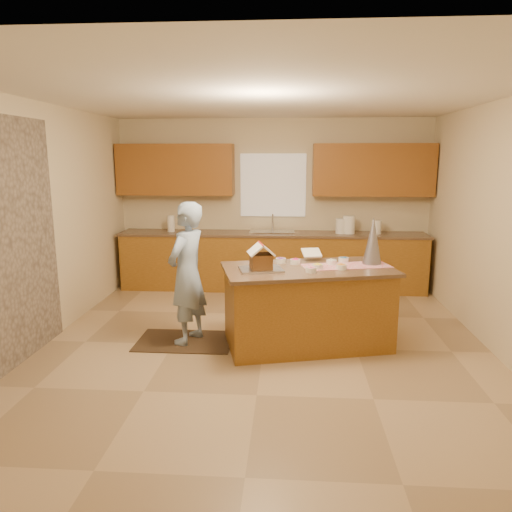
% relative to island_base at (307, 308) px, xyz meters
% --- Properties ---
extents(floor, '(5.50, 5.50, 0.00)m').
position_rel_island_base_xyz_m(floor, '(-0.48, -0.09, -0.43)').
color(floor, tan).
rests_on(floor, ground).
extents(ceiling, '(5.50, 5.50, 0.00)m').
position_rel_island_base_xyz_m(ceiling, '(-0.48, -0.09, 2.27)').
color(ceiling, silver).
rests_on(ceiling, floor).
extents(wall_back, '(5.50, 5.50, 0.00)m').
position_rel_island_base_xyz_m(wall_back, '(-0.48, 2.66, 0.92)').
color(wall_back, beige).
rests_on(wall_back, floor).
extents(wall_front, '(5.50, 5.50, 0.00)m').
position_rel_island_base_xyz_m(wall_front, '(-0.48, -2.84, 0.92)').
color(wall_front, beige).
rests_on(wall_front, floor).
extents(wall_left, '(5.50, 5.50, 0.00)m').
position_rel_island_base_xyz_m(wall_left, '(-2.98, -0.09, 0.92)').
color(wall_left, beige).
rests_on(wall_left, floor).
extents(wall_right, '(5.50, 5.50, 0.00)m').
position_rel_island_base_xyz_m(wall_right, '(2.02, -0.09, 0.92)').
color(wall_right, beige).
rests_on(wall_right, floor).
extents(window_curtain, '(1.05, 0.03, 1.00)m').
position_rel_island_base_xyz_m(window_curtain, '(-0.48, 2.63, 1.22)').
color(window_curtain, white).
rests_on(window_curtain, wall_back).
extents(back_counter_base, '(4.80, 0.60, 0.88)m').
position_rel_island_base_xyz_m(back_counter_base, '(-0.48, 2.36, 0.01)').
color(back_counter_base, '#945D1E').
rests_on(back_counter_base, floor).
extents(back_counter_top, '(4.85, 0.63, 0.04)m').
position_rel_island_base_xyz_m(back_counter_top, '(-0.48, 2.36, 0.47)').
color(back_counter_top, brown).
rests_on(back_counter_top, back_counter_base).
extents(upper_cabinet_left, '(1.85, 0.35, 0.80)m').
position_rel_island_base_xyz_m(upper_cabinet_left, '(-2.03, 2.48, 1.47)').
color(upper_cabinet_left, '#995620').
rests_on(upper_cabinet_left, wall_back).
extents(upper_cabinet_right, '(1.85, 0.35, 0.80)m').
position_rel_island_base_xyz_m(upper_cabinet_right, '(1.07, 2.48, 1.47)').
color(upper_cabinet_right, '#995620').
rests_on(upper_cabinet_right, wall_back).
extents(sink, '(0.70, 0.45, 0.12)m').
position_rel_island_base_xyz_m(sink, '(-0.48, 2.36, 0.46)').
color(sink, silver).
rests_on(sink, back_counter_top).
extents(faucet, '(0.03, 0.03, 0.28)m').
position_rel_island_base_xyz_m(faucet, '(-0.48, 2.54, 0.63)').
color(faucet, silver).
rests_on(faucet, back_counter_top).
extents(island_base, '(1.92, 1.28, 0.86)m').
position_rel_island_base_xyz_m(island_base, '(0.00, 0.00, 0.00)').
color(island_base, '#945D1E').
rests_on(island_base, floor).
extents(island_top, '(2.02, 1.38, 0.04)m').
position_rel_island_base_xyz_m(island_top, '(-0.00, 0.00, 0.45)').
color(island_top, brown).
rests_on(island_top, island_base).
extents(table_runner, '(1.03, 0.58, 0.01)m').
position_rel_island_base_xyz_m(table_runner, '(0.43, 0.11, 0.47)').
color(table_runner, '#B10C29').
rests_on(table_runner, island_top).
extents(baking_tray, '(0.52, 0.43, 0.02)m').
position_rel_island_base_xyz_m(baking_tray, '(-0.51, -0.18, 0.48)').
color(baking_tray, silver).
rests_on(baking_tray, island_top).
extents(cookbook, '(0.25, 0.21, 0.09)m').
position_rel_island_base_xyz_m(cookbook, '(0.05, 0.40, 0.56)').
color(cookbook, white).
rests_on(cookbook, island_top).
extents(tinsel_tree, '(0.26, 0.26, 0.54)m').
position_rel_island_base_xyz_m(tinsel_tree, '(0.73, 0.23, 0.74)').
color(tinsel_tree, '#A4A2AE').
rests_on(tinsel_tree, island_top).
extents(rug, '(1.09, 0.71, 0.01)m').
position_rel_island_base_xyz_m(rug, '(-1.40, -0.01, -0.42)').
color(rug, black).
rests_on(rug, floor).
extents(boy, '(0.57, 0.68, 1.60)m').
position_rel_island_base_xyz_m(boy, '(-1.35, -0.01, 0.38)').
color(boy, '#8BA3C5').
rests_on(boy, rug).
extents(canister_a, '(0.17, 0.17, 0.24)m').
position_rel_island_base_xyz_m(canister_a, '(0.60, 2.36, 0.61)').
color(canister_a, white).
rests_on(canister_a, back_counter_top).
extents(canister_b, '(0.19, 0.19, 0.28)m').
position_rel_island_base_xyz_m(canister_b, '(0.71, 2.36, 0.63)').
color(canister_b, white).
rests_on(canister_b, back_counter_top).
extents(canister_c, '(0.15, 0.15, 0.21)m').
position_rel_island_base_xyz_m(canister_c, '(1.15, 2.36, 0.60)').
color(canister_c, white).
rests_on(canister_c, back_counter_top).
extents(paper_towel, '(0.12, 0.12, 0.26)m').
position_rel_island_base_xyz_m(paper_towel, '(-2.11, 2.36, 0.62)').
color(paper_towel, white).
rests_on(paper_towel, back_counter_top).
extents(gingerbread_house, '(0.33, 0.33, 0.28)m').
position_rel_island_base_xyz_m(gingerbread_house, '(-0.51, -0.18, 0.60)').
color(gingerbread_house, brown).
rests_on(gingerbread_house, baking_tray).
extents(candy_bowls, '(0.84, 0.65, 0.05)m').
position_rel_island_base_xyz_m(candy_bowls, '(0.10, 0.08, 0.50)').
color(candy_bowls, orange).
rests_on(candy_bowls, island_top).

